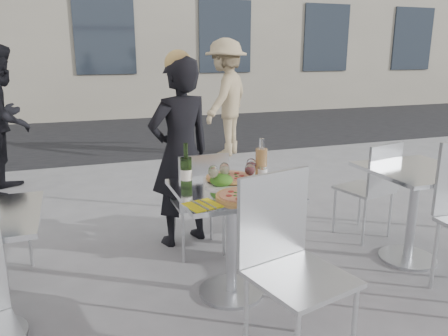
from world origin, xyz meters
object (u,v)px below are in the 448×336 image
object	(u,v)px
pedestrian_b	(226,98)
napkin_left	(202,205)
pizza_far	(229,178)
wineglass_white_a	(213,172)
side_table_right	(415,195)
wineglass_white_b	(225,170)
pizza_near	(244,196)
carafe	(261,163)
chair_near	(288,253)
salad_plate	(221,181)
chair_far	(201,195)
side_chair_rfar	(373,183)
pedestrian_a	(4,119)
wine_bottle	(186,171)
napkin_right	(283,194)
wineglass_red_a	(250,170)
sugar_shaker	(262,174)
wineglass_red_b	(251,165)
woman_diner	(181,153)
main_table	(232,219)

from	to	relation	value
pedestrian_b	napkin_left	bearing A→B (deg)	20.62
pizza_far	wineglass_white_a	world-z (taller)	wineglass_white_a
pedestrian_b	pizza_far	xyz separation A→B (m)	(-1.36, -3.83, -0.14)
side_table_right	napkin_left	size ratio (longest dim) A/B	3.44
wineglass_white_b	napkin_left	size ratio (longest dim) A/B	0.72
pizza_near	napkin_left	bearing A→B (deg)	-170.60
carafe	wineglass_white_a	size ratio (longest dim) A/B	1.84
chair_near	carafe	bearing A→B (deg)	62.05
wineglass_white_a	salad_plate	bearing A→B (deg)	22.48
chair_far	salad_plate	bearing A→B (deg)	87.86
side_chair_rfar	side_table_right	bearing A→B (deg)	81.44
pedestrian_a	pizza_near	bearing A→B (deg)	-139.59
wine_bottle	napkin_right	bearing A→B (deg)	-31.40
napkin_right	wine_bottle	bearing A→B (deg)	129.90
wine_bottle	wineglass_red_a	world-z (taller)	wine_bottle
wine_bottle	carafe	distance (m)	0.53
chair_near	pedestrian_b	size ratio (longest dim) A/B	0.55
napkin_left	wineglass_white_b	bearing A→B (deg)	38.11
wineglass_white_b	napkin_right	size ratio (longest dim) A/B	0.69
chair_near	pizza_near	size ratio (longest dim) A/B	2.93
wine_bottle	sugar_shaker	distance (m)	0.53
salad_plate	wineglass_red_b	bearing A→B (deg)	14.24
woman_diner	carafe	distance (m)	0.91
chair_near	pedestrian_b	xyz separation A→B (m)	(1.35, 4.68, 0.32)
wineglass_white_a	wineglass_red_a	bearing A→B (deg)	-7.04
wine_bottle	chair_near	bearing A→B (deg)	-67.37
main_table	woman_diner	distance (m)	0.99
side_table_right	wineglass_red_a	world-z (taller)	wineglass_red_a
side_table_right	salad_plate	xyz separation A→B (m)	(-1.55, 0.06, 0.25)
main_table	salad_plate	distance (m)	0.26
chair_far	wineglass_white_b	world-z (taller)	wineglass_white_b
woman_diner	wineglass_red_b	bearing A→B (deg)	92.06
side_chair_rfar	pedestrian_b	size ratio (longest dim) A/B	0.48
pedestrian_a	carafe	xyz separation A→B (m)	(1.92, -2.94, 0.01)
pizza_near	sugar_shaker	size ratio (longest dim) A/B	3.19
side_chair_rfar	sugar_shaker	bearing A→B (deg)	4.47
salad_plate	pedestrian_a	bearing A→B (deg)	118.36
wineglass_white_b	chair_near	bearing A→B (deg)	-83.95
side_chair_rfar	wineglass_red_b	world-z (taller)	wineglass_red_b
wineglass_red_a	side_chair_rfar	bearing A→B (deg)	18.23
side_chair_rfar	sugar_shaker	world-z (taller)	side_chair_rfar
pizza_near	carafe	distance (m)	0.42
side_table_right	chair_near	bearing A→B (deg)	-155.08
wineglass_white_a	pedestrian_b	bearing A→B (deg)	69.06
wineglass_red_b	napkin_left	distance (m)	0.59
pizza_far	chair_near	bearing A→B (deg)	-89.36
pizza_near	chair_far	bearing A→B (deg)	92.01
side_table_right	napkin_left	world-z (taller)	napkin_left
chair_near	sugar_shaker	bearing A→B (deg)	61.83
chair_near	pizza_near	xyz separation A→B (m)	(-0.05, 0.48, 0.17)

